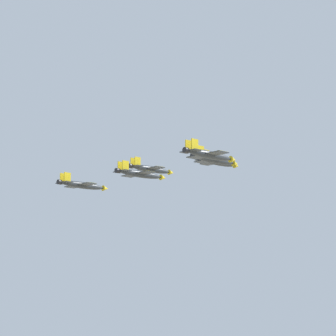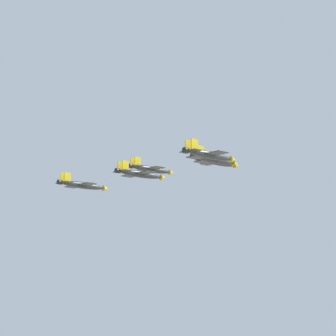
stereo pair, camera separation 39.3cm
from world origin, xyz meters
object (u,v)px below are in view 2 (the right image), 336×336
object	(u,v)px
jet_right_wingman	(214,160)
jet_slot_rear	(140,174)
jet_left_outer	(83,185)
jet_lead	(218,162)
jet_left_wingman	(151,169)
jet_right_outer	(209,155)

from	to	relation	value
jet_right_wingman	jet_slot_rear	xyz separation A→B (m)	(-18.40, -0.42, -3.77)
jet_left_outer	jet_lead	bearing A→B (deg)	-41.04
jet_left_wingman	jet_right_wingman	world-z (taller)	jet_left_wingman
jet_lead	jet_right_outer	bearing A→B (deg)	-140.76
jet_right_wingman	jet_lead	bearing A→B (deg)	40.70
jet_right_wingman	jet_slot_rear	size ratio (longest dim) A/B	1.02
jet_left_outer	jet_right_outer	world-z (taller)	jet_right_outer
jet_left_wingman	jet_slot_rear	distance (m)	18.98
jet_lead	jet_left_wingman	distance (m)	18.53
jet_right_outer	jet_lead	bearing A→B (deg)	39.37
jet_left_wingman	jet_right_outer	size ratio (longest dim) A/B	0.96
jet_right_wingman	jet_left_outer	distance (m)	38.59
jet_lead	jet_right_outer	world-z (taller)	jet_lead
jet_left_wingman	jet_right_wingman	distance (m)	23.86
jet_lead	jet_left_outer	xyz separation A→B (m)	(-36.80, -0.83, -6.63)
jet_left_outer	jet_slot_rear	xyz separation A→B (m)	(15.85, -17.82, -0.08)
jet_left_wingman	jet_right_wingman	xyz separation A→B (m)	(15.85, -17.81, -0.84)
jet_lead	jet_slot_rear	world-z (taller)	jet_lead
jet_right_wingman	jet_slot_rear	bearing A→B (deg)	139.97
jet_right_outer	jet_slot_rear	distance (m)	23.87
jet_left_wingman	jet_right_outer	xyz separation A→B (m)	(13.29, -36.04, -3.35)
jet_left_outer	jet_slot_rear	world-z (taller)	jet_left_outer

